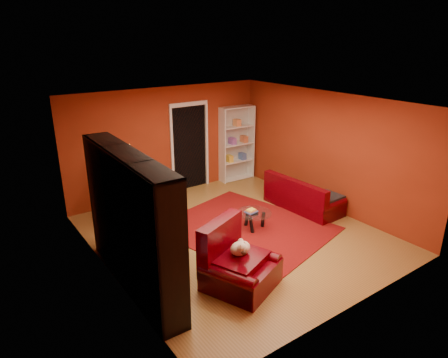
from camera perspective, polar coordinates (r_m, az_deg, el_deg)
floor at (r=7.98m, az=1.67°, el=-8.08°), size 5.00×5.50×0.05m
ceiling at (r=7.13m, az=1.89°, el=11.07°), size 5.00×5.50×0.05m
wall_back at (r=9.71m, az=-8.15°, el=5.31°), size 5.00×0.05×2.60m
wall_left at (r=6.36m, az=-16.77°, el=-3.39°), size 0.05×5.50×2.60m
wall_right at (r=9.13m, az=14.58°, el=3.91°), size 0.05×5.50×2.60m
doorway at (r=10.02m, az=-4.91°, el=4.41°), size 1.06×0.60×2.16m
rug at (r=8.20m, az=3.15°, el=-7.01°), size 3.32×3.64×0.02m
media_unit at (r=6.17m, az=-13.13°, el=-6.00°), size 0.51×2.83×2.16m
christmas_tree at (r=8.33m, az=-12.91°, el=-0.85°), size 1.22×1.22×1.73m
gift_box_teal at (r=9.24m, az=-12.14°, el=-3.34°), size 0.31×0.31×0.28m
gift_box_green at (r=9.10m, az=-8.15°, el=-3.61°), size 0.28×0.28×0.24m
gift_box_red at (r=9.62m, az=-11.33°, el=-2.56°), size 0.25×0.25×0.21m
white_bookshelf at (r=10.63m, az=1.84°, el=5.04°), size 0.95×0.38×2.03m
armchair at (r=6.29m, az=2.47°, el=-11.79°), size 1.40×1.40×0.84m
dog at (r=6.24m, az=2.33°, el=-9.85°), size 0.48×0.43×0.27m
sofa at (r=9.15m, az=11.36°, el=-1.90°), size 0.87×1.80×0.76m
coffee_table at (r=8.13m, az=4.27°, el=-5.91°), size 0.80×0.80×0.45m
acrylic_chair at (r=8.55m, az=-7.32°, el=-3.16°), size 0.41×0.45×0.79m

